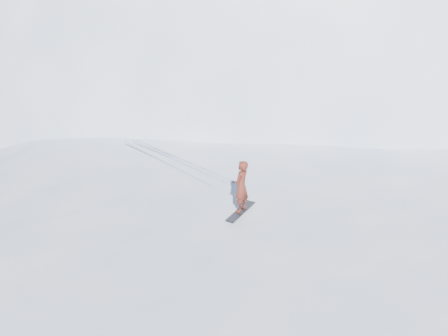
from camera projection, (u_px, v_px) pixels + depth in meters
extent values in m
plane|color=white|center=(287.00, 269.00, 16.75)|extent=(400.00, 400.00, 0.00)
ellipsoid|color=white|center=(260.00, 224.00, 19.58)|extent=(36.00, 28.00, 4.80)
ellipsoid|color=white|center=(299.00, 66.00, 47.72)|extent=(60.00, 56.00, 56.00)
ellipsoid|color=white|center=(226.00, 97.00, 37.23)|extent=(28.00, 24.00, 18.00)
ellipsoid|color=white|center=(158.00, 212.00, 20.48)|extent=(7.00, 6.30, 1.00)
ellipsoid|color=white|center=(352.00, 181.00, 23.26)|extent=(4.00, 3.60, 0.60)
cube|color=black|center=(241.00, 211.00, 15.44)|extent=(1.45, 0.98, 0.03)
imported|color=maroon|center=(241.00, 186.00, 15.11)|extent=(0.72, 0.64, 1.66)
cube|color=silver|center=(165.00, 161.00, 19.16)|extent=(1.00, 5.93, 0.04)
cube|color=silver|center=(175.00, 159.00, 19.38)|extent=(1.18, 5.91, 0.04)
cube|color=silver|center=(180.00, 158.00, 19.48)|extent=(1.32, 5.88, 0.04)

